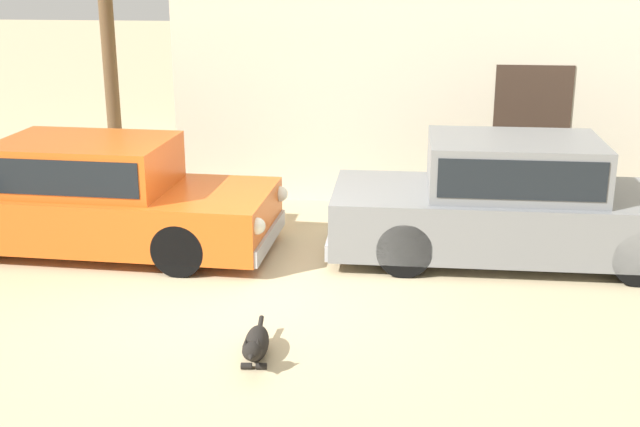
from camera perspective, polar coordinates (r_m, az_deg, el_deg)
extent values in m
plane|color=tan|center=(9.18, -5.28, -5.59)|extent=(80.00, 80.00, 0.00)
cube|color=#D15619|center=(10.80, -15.43, 0.09)|extent=(4.62, 1.94, 0.65)
cube|color=#D15619|center=(10.66, -15.92, 3.34)|extent=(2.16, 1.58, 0.61)
cube|color=black|center=(10.65, -15.92, 3.39)|extent=(1.99, 1.59, 0.42)
cube|color=#999BA0|center=(10.18, -3.67, -1.63)|extent=(0.20, 1.68, 0.20)
sphere|color=silver|center=(10.70, -2.78, 1.37)|extent=(0.20, 0.20, 0.20)
sphere|color=silver|center=(9.43, -4.39, -0.87)|extent=(0.20, 0.20, 0.20)
cylinder|color=black|center=(11.07, -7.34, 0.14)|extent=(0.64, 0.23, 0.63)
cylinder|color=black|center=(9.70, -9.75, -2.48)|extent=(0.64, 0.23, 0.63)
cylinder|color=black|center=(12.09, -19.85, 0.71)|extent=(0.64, 0.23, 0.63)
cube|color=slate|center=(10.34, 13.28, -0.37)|extent=(4.42, 1.72, 0.70)
cube|color=slate|center=(10.15, 13.30, 3.27)|extent=(2.04, 1.47, 0.65)
cube|color=black|center=(10.15, 13.30, 3.33)|extent=(1.88, 1.49, 0.45)
cube|color=#999BA0|center=(10.36, 1.11, -1.27)|extent=(0.13, 1.66, 0.20)
cube|color=red|center=(10.93, 1.45, 2.02)|extent=(0.04, 0.18, 0.18)
cube|color=red|center=(9.54, 0.74, -0.28)|extent=(0.04, 0.18, 0.18)
cylinder|color=black|center=(11.33, 19.43, -0.27)|extent=(0.66, 0.20, 0.65)
cylinder|color=black|center=(9.96, 21.30, -2.85)|extent=(0.66, 0.20, 0.65)
cylinder|color=black|center=(11.01, 5.92, 0.16)|extent=(0.66, 0.20, 0.65)
cylinder|color=black|center=(9.59, 5.87, -2.47)|extent=(0.66, 0.20, 0.65)
cube|color=#38281E|center=(12.42, 14.37, 5.12)|extent=(1.10, 0.02, 2.10)
cylinder|color=black|center=(7.57, -4.09, -10.51)|extent=(0.10, 0.07, 0.06)
cylinder|color=black|center=(7.59, -5.13, -10.48)|extent=(0.10, 0.07, 0.06)
ellipsoid|color=black|center=(7.77, -4.41, -8.96)|extent=(0.27, 0.61, 0.25)
sphere|color=black|center=(7.41, -4.73, -9.47)|extent=(0.18, 0.18, 0.18)
cone|color=black|center=(7.33, -4.81, -9.90)|extent=(0.11, 0.11, 0.10)
cone|color=black|center=(7.36, -4.31, -8.91)|extent=(0.07, 0.07, 0.08)
cone|color=black|center=(7.38, -5.17, -8.89)|extent=(0.07, 0.07, 0.08)
cylinder|color=black|center=(8.09, -4.14, -7.59)|extent=(0.06, 0.22, 0.08)
cylinder|color=brown|center=(13.91, -14.39, 10.44)|extent=(0.23, 0.23, 4.04)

